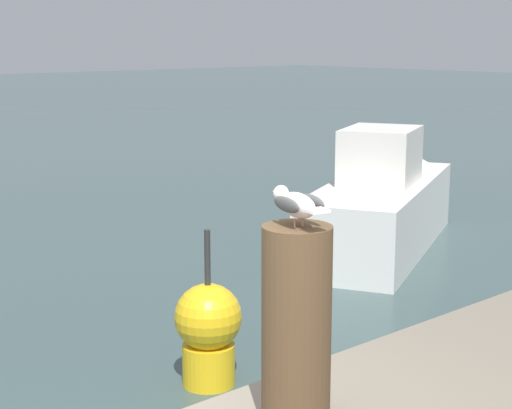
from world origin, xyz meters
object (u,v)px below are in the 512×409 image
at_px(mooring_post, 296,328).
at_px(seagull, 297,204).
at_px(channel_buoy, 208,330).
at_px(boat_white, 388,202).

distance_m(mooring_post, seagull, 0.52).
bearing_deg(mooring_post, channel_buoy, 58.25).
xyz_separation_m(mooring_post, boat_white, (6.72, 5.05, -1.11)).
xyz_separation_m(seagull, channel_buoy, (1.76, 2.83, -1.72)).
distance_m(mooring_post, boat_white, 8.48).
distance_m(mooring_post, channel_buoy, 3.55).
bearing_deg(seagull, channel_buoy, 58.21).
relative_size(seagull, channel_buoy, 0.29).
bearing_deg(seagull, boat_white, 36.91).
height_order(mooring_post, channel_buoy, mooring_post).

